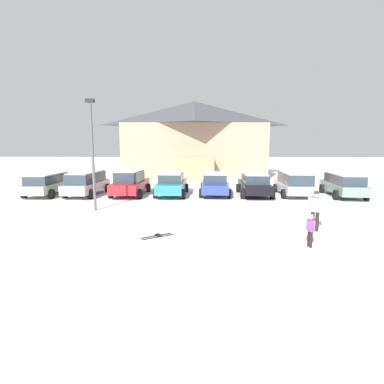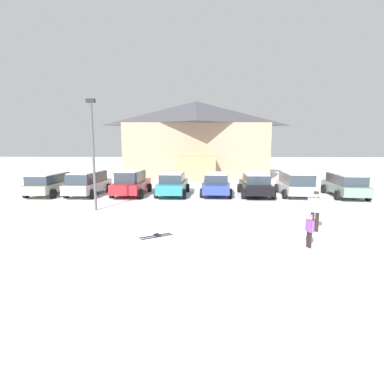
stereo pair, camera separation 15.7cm
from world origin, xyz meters
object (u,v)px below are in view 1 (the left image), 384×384
(parked_red_sedan, at_px, (130,183))
(lamp_post, at_px, (92,149))
(parked_beige_suv, at_px, (48,183))
(parked_black_sedan, at_px, (254,184))
(parked_teal_hatchback, at_px, (172,184))
(parked_grey_wagon, at_px, (343,184))
(skier_child_in_purple_jacket, at_px, (311,229))
(skier_adult_in_blue_parka, at_px, (315,209))
(ski_lodge, at_px, (194,139))
(parked_white_suv, at_px, (294,183))
(pair_of_skis, at_px, (157,236))
(parked_silver_wagon, at_px, (87,183))
(parked_blue_hatchback, at_px, (215,183))

(parked_red_sedan, height_order, lamp_post, lamp_post)
(parked_beige_suv, relative_size, parked_black_sedan, 1.02)
(parked_teal_hatchback, xyz_separation_m, parked_grey_wagon, (11.84, -0.32, 0.05))
(parked_grey_wagon, height_order, skier_child_in_purple_jacket, parked_grey_wagon)
(parked_black_sedan, xyz_separation_m, skier_adult_in_blue_parka, (0.88, -8.69, 0.14))
(parked_black_sedan, bearing_deg, ski_lodge, 107.60)
(parked_white_suv, xyz_separation_m, pair_of_skis, (-8.32, -9.67, -0.87))
(parked_silver_wagon, xyz_separation_m, parked_grey_wagon, (17.83, -0.18, -0.03))
(parked_beige_suv, distance_m, parked_blue_hatchback, 11.83)
(pair_of_skis, bearing_deg, parked_grey_wagon, 38.93)
(pair_of_skis, bearing_deg, parked_black_sedan, 60.04)
(parked_black_sedan, bearing_deg, parked_blue_hatchback, 171.81)
(parked_teal_hatchback, relative_size, parked_blue_hatchback, 0.97)
(parked_teal_hatchback, relative_size, parked_black_sedan, 1.03)
(ski_lodge, distance_m, parked_white_suv, 15.99)
(pair_of_skis, xyz_separation_m, lamp_post, (-4.01, 4.62, 3.27))
(skier_child_in_purple_jacket, xyz_separation_m, pair_of_skis, (-5.49, 1.09, -0.64))
(parked_red_sedan, xyz_separation_m, lamp_post, (-0.81, -5.00, 2.42))
(parked_blue_hatchback, bearing_deg, skier_child_in_purple_jacket, -76.26)
(parked_red_sedan, xyz_separation_m, skier_adult_in_blue_parka, (9.61, -8.72, 0.06))
(ski_lodge, bearing_deg, parked_black_sedan, -72.40)
(ski_lodge, height_order, skier_child_in_purple_jacket, ski_lodge)
(parked_white_suv, height_order, pair_of_skis, parked_white_suv)
(parked_white_suv, height_order, lamp_post, lamp_post)
(ski_lodge, xyz_separation_m, parked_white_suv, (7.21, -13.87, -3.34))
(ski_lodge, relative_size, pair_of_skis, 12.50)
(parked_black_sedan, relative_size, parked_grey_wagon, 0.95)
(parked_teal_hatchback, bearing_deg, parked_beige_suv, -179.01)
(parked_white_suv, xyz_separation_m, skier_adult_in_blue_parka, (-1.91, -8.77, 0.05))
(parked_blue_hatchback, bearing_deg, parked_grey_wagon, -4.18)
(parked_blue_hatchback, relative_size, skier_adult_in_blue_parka, 2.89)
(ski_lodge, relative_size, parked_grey_wagon, 3.30)
(parked_red_sedan, bearing_deg, parked_blue_hatchback, 3.46)
(parked_black_sedan, distance_m, parked_white_suv, 2.79)
(skier_child_in_purple_jacket, height_order, lamp_post, lamp_post)
(ski_lodge, bearing_deg, parked_silver_wagon, -117.72)
(parked_grey_wagon, distance_m, pair_of_skis, 14.90)
(parked_blue_hatchback, relative_size, parked_grey_wagon, 1.01)
(parked_grey_wagon, bearing_deg, skier_adult_in_blue_parka, -121.42)
(parked_blue_hatchback, bearing_deg, parked_black_sedan, -8.19)
(parked_blue_hatchback, xyz_separation_m, skier_child_in_purple_jacket, (2.71, -11.08, -0.15))
(parked_grey_wagon, bearing_deg, parked_silver_wagon, 179.43)
(parked_silver_wagon, relative_size, parked_teal_hatchback, 1.02)
(parked_white_suv, bearing_deg, ski_lodge, 117.48)
(parked_teal_hatchback, distance_m, skier_child_in_purple_jacket, 12.21)
(parked_teal_hatchback, bearing_deg, ski_lodge, 84.35)
(parked_silver_wagon, distance_m, skier_child_in_purple_jacket, 15.84)
(ski_lodge, bearing_deg, skier_adult_in_blue_parka, -76.81)
(parked_teal_hatchback, relative_size, parked_white_suv, 1.04)
(parked_black_sedan, height_order, parked_grey_wagon, parked_grey_wagon)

